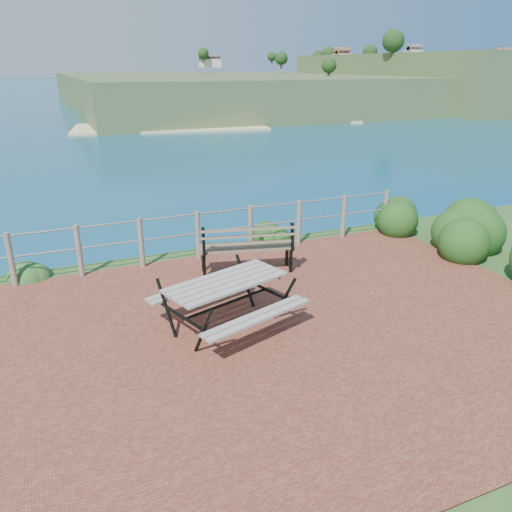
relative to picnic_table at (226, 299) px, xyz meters
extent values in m
cube|color=brown|center=(0.45, -0.43, -0.49)|extent=(10.00, 7.00, 0.12)
plane|color=#146279|center=(0.45, 199.57, -0.49)|extent=(1200.00, 1200.00, 0.00)
cylinder|color=#6B5B4C|center=(-3.00, 2.92, 0.03)|extent=(0.10, 0.10, 1.00)
cylinder|color=#6B5B4C|center=(-1.85, 2.92, 0.03)|extent=(0.10, 0.10, 1.00)
cylinder|color=#6B5B4C|center=(-0.70, 2.92, 0.03)|extent=(0.10, 0.10, 1.00)
cylinder|color=#6B5B4C|center=(0.45, 2.92, 0.03)|extent=(0.10, 0.10, 1.00)
cylinder|color=#6B5B4C|center=(1.60, 2.92, 0.03)|extent=(0.10, 0.10, 1.00)
cylinder|color=#6B5B4C|center=(2.75, 2.92, 0.03)|extent=(0.10, 0.10, 1.00)
cylinder|color=#6B5B4C|center=(3.90, 2.92, 0.03)|extent=(0.10, 0.10, 1.00)
cylinder|color=#6B5B4C|center=(5.05, 2.92, 0.03)|extent=(0.10, 0.10, 1.00)
cylinder|color=slate|center=(0.45, 2.92, 0.48)|extent=(9.40, 0.04, 0.04)
cylinder|color=slate|center=(0.45, 2.92, 0.08)|extent=(9.40, 0.04, 0.04)
cube|color=#3D582C|center=(140.45, 209.57, -6.49)|extent=(260.00, 180.00, 12.00)
cube|color=beige|center=(130.45, 124.57, -12.24)|extent=(209.53, 114.73, 0.50)
cube|color=gray|center=(0.00, 0.00, 0.28)|extent=(1.95, 1.27, 0.04)
cube|color=gray|center=(0.00, 0.00, -0.03)|extent=(1.80, 0.81, 0.04)
cube|color=gray|center=(0.00, 0.00, -0.03)|extent=(1.80, 0.81, 0.04)
cylinder|color=black|center=(0.00, 0.00, -0.08)|extent=(1.50, 0.53, 0.04)
cube|color=brown|center=(1.10, 1.91, 0.02)|extent=(1.84, 0.85, 0.04)
cube|color=brown|center=(1.10, 1.91, 0.33)|extent=(1.77, 0.55, 0.41)
cube|color=black|center=(1.10, 1.91, -0.22)|extent=(0.07, 0.08, 0.49)
cube|color=black|center=(1.10, 1.91, -0.22)|extent=(0.07, 0.08, 0.49)
cube|color=black|center=(1.10, 1.91, -0.22)|extent=(0.07, 0.08, 0.49)
cube|color=black|center=(1.10, 1.91, -0.22)|extent=(0.07, 0.08, 0.49)
ellipsoid|color=#133D12|center=(5.82, 1.13, -0.49)|extent=(1.38, 1.38, 1.96)
ellipsoid|color=#133D12|center=(5.45, 2.91, -0.49)|extent=(1.10, 1.10, 1.57)
ellipsoid|color=#215921|center=(-2.88, 3.20, -0.49)|extent=(0.74, 0.74, 0.47)
ellipsoid|color=#133D12|center=(2.47, 3.57, -0.49)|extent=(0.85, 0.85, 0.62)
camera|label=1|loc=(-2.22, -6.35, 3.26)|focal=35.00mm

